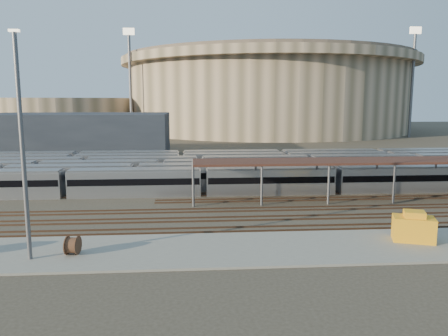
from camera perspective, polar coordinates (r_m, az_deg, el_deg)
ground at (r=54.13m, az=4.53°, el=-5.22°), size 420.00×420.00×0.00m
apron at (r=39.24m, az=0.56°, el=-10.54°), size 50.00×9.00×0.20m
subway_trains at (r=72.01m, az=3.92°, el=-0.23°), size 127.62×23.90×3.60m
inspection_shed at (r=63.99m, az=23.88°, el=0.78°), size 60.30×6.00×5.30m
empty_tracks at (r=49.33m, az=5.42°, el=-6.52°), size 170.00×9.62×0.18m
stadium at (r=194.75m, az=5.65°, el=9.79°), size 124.00×124.00×32.50m
secondary_arena at (r=189.25m, az=-20.27°, el=6.45°), size 56.00×56.00×14.00m
service_building at (r=110.52m, az=-18.34°, el=4.18°), size 42.00×20.00×10.00m
floodlight_0 at (r=163.54m, az=-12.15°, el=11.29°), size 4.00×1.00×38.40m
floodlight_2 at (r=170.95m, az=23.40°, el=10.65°), size 4.00×1.00×38.40m
floodlight_3 at (r=212.03m, az=-4.82°, el=10.85°), size 4.00×1.00×38.40m
cable_reel_east at (r=39.56m, az=-19.16°, el=-9.51°), size 1.10×1.70×1.60m
yard_light_pole at (r=38.06m, az=-24.84°, el=2.43°), size 0.80×0.36×18.26m
yellow_equipment at (r=44.45m, az=23.51°, el=-7.30°), size 4.15×3.31×2.25m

